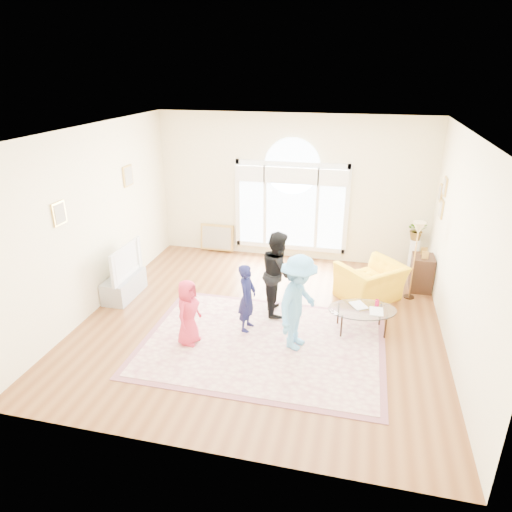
% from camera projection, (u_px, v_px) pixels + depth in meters
% --- Properties ---
extents(ground, '(6.00, 6.00, 0.00)m').
position_uv_depth(ground, '(261.00, 321.00, 7.91)').
color(ground, brown).
rests_on(ground, ground).
extents(room_shell, '(6.00, 6.00, 6.00)m').
position_uv_depth(room_shell, '(291.00, 192.00, 9.85)').
color(room_shell, '#F1E7BB').
rests_on(room_shell, ground).
extents(area_rug, '(3.60, 2.60, 0.02)m').
position_uv_depth(area_rug, '(263.00, 343.00, 7.26)').
color(area_rug, beige).
rests_on(area_rug, ground).
extents(rug_border, '(3.80, 2.80, 0.01)m').
position_uv_depth(rug_border, '(263.00, 343.00, 7.26)').
color(rug_border, '#854E58').
rests_on(rug_border, ground).
extents(tv_console, '(0.45, 1.00, 0.42)m').
position_uv_depth(tv_console, '(124.00, 286.00, 8.69)').
color(tv_console, '#9B9EA4').
rests_on(tv_console, ground).
extents(television, '(0.17, 1.08, 0.62)m').
position_uv_depth(television, '(121.00, 261.00, 8.48)').
color(television, black).
rests_on(television, tv_console).
extents(coffee_table, '(1.22, 0.91, 0.54)m').
position_uv_depth(coffee_table, '(362.00, 310.00, 7.44)').
color(coffee_table, silver).
rests_on(coffee_table, ground).
extents(armchair, '(1.44, 1.43, 0.70)m').
position_uv_depth(armchair, '(370.00, 282.00, 8.53)').
color(armchair, yellow).
rests_on(armchair, ground).
extents(side_cabinet, '(0.40, 0.50, 0.70)m').
position_uv_depth(side_cabinet, '(421.00, 273.00, 8.90)').
color(side_cabinet, black).
rests_on(side_cabinet, ground).
extents(floor_lamp, '(0.31, 0.31, 1.51)m').
position_uv_depth(floor_lamp, '(418.00, 234.00, 8.22)').
color(floor_lamp, black).
rests_on(floor_lamp, ground).
extents(plant_pedestal, '(0.20, 0.20, 0.70)m').
position_uv_depth(plant_pedestal, '(413.00, 255.00, 9.74)').
color(plant_pedestal, white).
rests_on(plant_pedestal, ground).
extents(potted_plant, '(0.44, 0.40, 0.44)m').
position_uv_depth(potted_plant, '(417.00, 230.00, 9.53)').
color(potted_plant, '#33722D').
rests_on(potted_plant, plant_pedestal).
extents(leaning_picture, '(0.80, 0.14, 0.62)m').
position_uv_depth(leaning_picture, '(218.00, 251.00, 10.88)').
color(leaning_picture, tan).
rests_on(leaning_picture, ground).
extents(child_red, '(0.42, 0.57, 1.07)m').
position_uv_depth(child_red, '(188.00, 312.00, 7.07)').
color(child_red, '#C12A43').
rests_on(child_red, area_rug).
extents(child_navy, '(0.32, 0.45, 1.16)m').
position_uv_depth(child_navy, '(247.00, 298.00, 7.42)').
color(child_navy, '#13153D').
rests_on(child_navy, area_rug).
extents(child_black, '(0.76, 0.86, 1.50)m').
position_uv_depth(child_black, '(278.00, 273.00, 7.90)').
color(child_black, black).
rests_on(child_black, area_rug).
extents(child_blue, '(0.84, 1.11, 1.53)m').
position_uv_depth(child_blue, '(298.00, 303.00, 6.87)').
color(child_blue, '#58A3DD').
rests_on(child_blue, area_rug).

